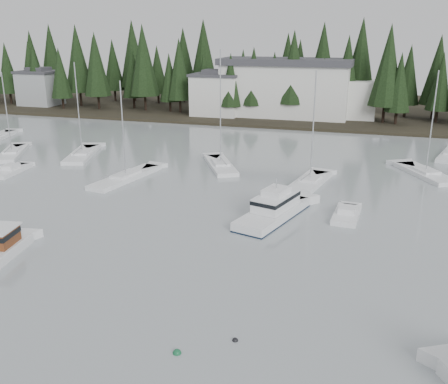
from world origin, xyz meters
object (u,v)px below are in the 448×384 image
(house_west, at_px, (217,94))
(sailboat_6, at_px, (310,183))
(sailboat_4, at_px, (12,154))
(house_far_west, at_px, (40,87))
(harbor_inn, at_px, (296,89))
(runabout_0, at_px, (11,172))
(runabout_1, at_px, (346,216))
(sailboat_2, at_px, (82,156))
(sailboat_7, at_px, (126,179))
(sailboat_1, at_px, (221,166))
(cabin_cruiser_center, at_px, (274,211))
(sailboat_5, at_px, (425,175))

(house_west, xyz_separation_m, sailboat_6, (23.81, -39.91, -4.58))
(house_west, bearing_deg, sailboat_4, -114.57)
(house_far_west, height_order, harbor_inn, harbor_inn)
(runabout_0, relative_size, runabout_1, 1.15)
(sailboat_6, distance_m, runabout_1, 10.79)
(harbor_inn, bearing_deg, house_west, -167.48)
(runabout_0, bearing_deg, sailboat_2, -25.71)
(house_west, relative_size, sailboat_7, 0.81)
(sailboat_7, bearing_deg, sailboat_1, -36.82)
(house_west, distance_m, sailboat_2, 37.16)
(cabin_cruiser_center, xyz_separation_m, runabout_0, (-33.44, 5.74, -0.50))
(harbor_inn, relative_size, runabout_1, 5.53)
(cabin_cruiser_center, bearing_deg, sailboat_1, 48.39)
(harbor_inn, relative_size, sailboat_6, 2.28)
(house_west, relative_size, harbor_inn, 0.32)
(cabin_cruiser_center, relative_size, sailboat_1, 0.70)
(sailboat_7, bearing_deg, cabin_cruiser_center, -101.16)
(sailboat_5, bearing_deg, sailboat_7, 80.48)
(sailboat_6, distance_m, runabout_0, 35.72)
(house_far_west, relative_size, sailboat_5, 0.67)
(cabin_cruiser_center, relative_size, sailboat_2, 0.79)
(runabout_1, bearing_deg, sailboat_1, 53.64)
(harbor_inn, bearing_deg, sailboat_7, -103.93)
(sailboat_1, distance_m, runabout_1, 21.28)
(sailboat_1, xyz_separation_m, sailboat_7, (-8.86, -8.33, -0.03))
(sailboat_1, relative_size, sailboat_2, 1.14)
(harbor_inn, distance_m, sailboat_7, 49.51)
(harbor_inn, relative_size, sailboat_1, 1.99)
(house_far_west, distance_m, sailboat_6, 78.14)
(house_west, height_order, harbor_inn, harbor_inn)
(house_far_west, xyz_separation_m, sailboat_1, (54.06, -38.07, -4.32))
(cabin_cruiser_center, bearing_deg, sailboat_7, 84.65)
(house_west, relative_size, sailboat_6, 0.74)
(harbor_inn, relative_size, cabin_cruiser_center, 2.85)
(harbor_inn, height_order, sailboat_7, harbor_inn)
(house_far_west, relative_size, sailboat_6, 0.66)
(runabout_1, bearing_deg, runabout_0, 88.00)
(house_west, bearing_deg, runabout_1, -60.20)
(house_west, distance_m, sailboat_1, 38.30)
(sailboat_2, xyz_separation_m, sailboat_6, (31.59, -3.86, 0.01))
(house_far_west, xyz_separation_m, sailboat_6, (65.81, -41.91, -4.33))
(house_west, height_order, house_far_west, house_west)
(sailboat_1, bearing_deg, harbor_inn, -32.79)
(cabin_cruiser_center, distance_m, runabout_1, 6.72)
(sailboat_7, bearing_deg, sailboat_6, -67.76)
(house_far_west, bearing_deg, cabin_cruiser_center, -39.97)
(runabout_0, bearing_deg, sailboat_6, -85.92)
(sailboat_6, xyz_separation_m, runabout_0, (-35.21, -6.03, 0.06))
(runabout_0, bearing_deg, runabout_1, -100.97)
(cabin_cruiser_center, xyz_separation_m, sailboat_7, (-18.84, 7.28, -0.58))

